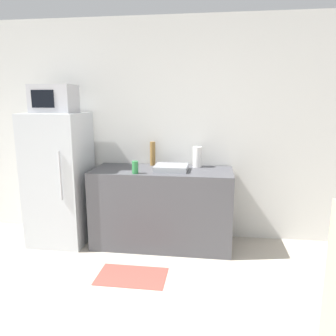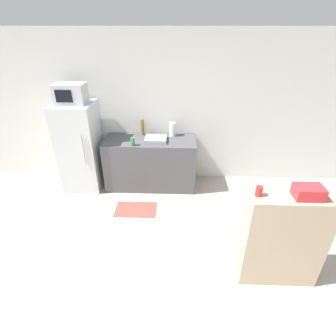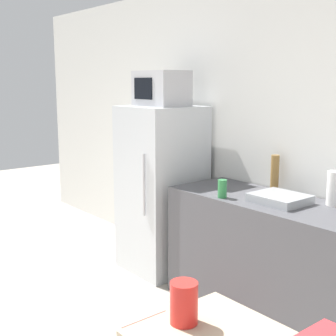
{
  "view_description": "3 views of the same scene",
  "coord_description": "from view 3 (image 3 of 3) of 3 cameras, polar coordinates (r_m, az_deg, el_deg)",
  "views": [
    {
      "loc": [
        0.62,
        -0.85,
        1.66
      ],
      "look_at": [
        0.21,
        2.11,
        1.04
      ],
      "focal_mm": 35.0,
      "sensor_mm": 36.0,
      "label": 1
    },
    {
      "loc": [
        0.52,
        -1.4,
        2.65
      ],
      "look_at": [
        0.4,
        1.79,
        0.86
      ],
      "focal_mm": 28.0,
      "sensor_mm": 36.0,
      "label": 2
    },
    {
      "loc": [
        2.14,
        0.06,
        1.73
      ],
      "look_at": [
        -0.07,
        1.86,
        1.21
      ],
      "focal_mm": 50.0,
      "sensor_mm": 36.0,
      "label": 3
    }
  ],
  "objects": [
    {
      "name": "paper_towel_roll",
      "position": [
        3.41,
        19.65,
        -2.36
      ],
      "size": [
        0.1,
        0.1,
        0.24
      ],
      "primitive_type": "cylinder",
      "color": "white",
      "rests_on": "counter"
    },
    {
      "name": "bottle_short",
      "position": [
        3.45,
        6.64,
        -2.52
      ],
      "size": [
        0.07,
        0.07,
        0.13
      ],
      "primitive_type": "cylinder",
      "color": "#2D7F42",
      "rests_on": "counter"
    },
    {
      "name": "refrigerator",
      "position": [
        4.31,
        -0.77,
        -2.57
      ],
      "size": [
        0.64,
        0.66,
        1.52
      ],
      "color": "silver",
      "rests_on": "ground_plane"
    },
    {
      "name": "jar",
      "position": [
        1.2,
        1.95,
        -16.09
      ],
      "size": [
        0.07,
        0.07,
        0.11
      ],
      "primitive_type": "cylinder",
      "color": "red",
      "rests_on": "shelf_cabinet"
    },
    {
      "name": "bottle_tall",
      "position": [
        3.72,
        12.88,
        -0.6
      ],
      "size": [
        0.06,
        0.06,
        0.28
      ],
      "primitive_type": "cylinder",
      "color": "olive",
      "rests_on": "counter"
    },
    {
      "name": "wall_back",
      "position": [
        3.72,
        15.33,
        3.42
      ],
      "size": [
        8.0,
        0.06,
        2.6
      ],
      "primitive_type": "cube",
      "color": "silver",
      "rests_on": "ground_plane"
    },
    {
      "name": "counter",
      "position": [
        3.61,
        12.03,
        -10.64
      ],
      "size": [
        1.58,
        0.62,
        0.89
      ],
      "primitive_type": "cube",
      "color": "#4C4C51",
      "rests_on": "ground_plane"
    },
    {
      "name": "microwave",
      "position": [
        4.2,
        -0.82,
        9.68
      ],
      "size": [
        0.46,
        0.34,
        0.31
      ],
      "color": "#BCBCC1",
      "rests_on": "refrigerator"
    },
    {
      "name": "sink_basin",
      "position": [
        3.39,
        13.47,
        -3.65
      ],
      "size": [
        0.36,
        0.32,
        0.06
      ],
      "primitive_type": "cube",
      "color": "#9EA3A8",
      "rests_on": "counter"
    }
  ]
}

